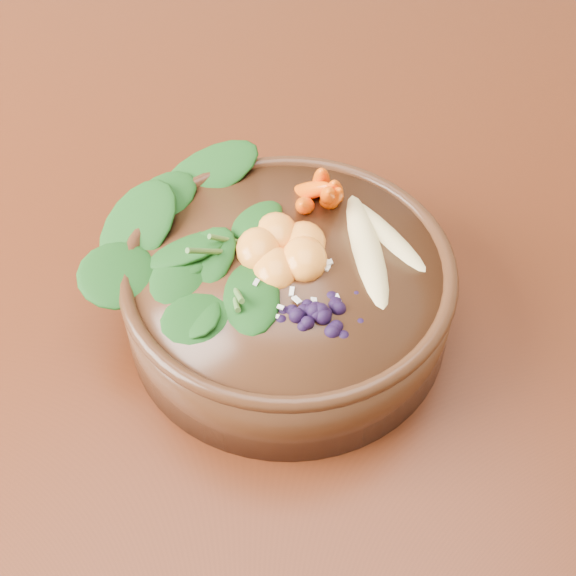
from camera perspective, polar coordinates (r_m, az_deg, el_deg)
name	(u,v)px	position (r m, az deg, el deg)	size (l,w,h in m)	color
ground	(299,526)	(1.43, 0.81, -16.54)	(4.00, 4.00, 0.00)	#381E0F
dining_table	(306,263)	(0.88, 1.26, 1.76)	(1.60, 0.90, 0.75)	#331C0C
stoneware_bowl	(288,296)	(0.67, 0.00, -0.56)	(0.27, 0.27, 0.07)	#3F2211
kale_heap	(217,213)	(0.66, -5.04, 5.32)	(0.18, 0.16, 0.04)	#124510
carrot_cluster	(316,162)	(0.68, 1.98, 8.96)	(0.06, 0.06, 0.08)	#EE4E01
banana_halves	(378,230)	(0.66, 6.39, 4.13)	(0.10, 0.16, 0.03)	#E0CC84
mandarin_cluster	(284,238)	(0.65, -0.31, 3.55)	(0.08, 0.09, 0.03)	orange
blueberry_pile	(315,301)	(0.60, 1.96, -0.92)	(0.13, 0.09, 0.04)	black
coconut_flakes	(298,279)	(0.63, 0.70, 0.64)	(0.09, 0.07, 0.01)	white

